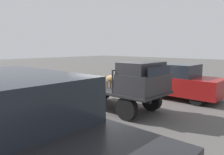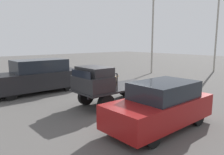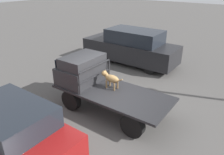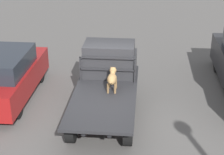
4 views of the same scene
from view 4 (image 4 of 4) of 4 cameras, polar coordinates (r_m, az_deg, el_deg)
ground_plane at (r=11.20m, az=-1.07°, el=-6.08°), size 80.00×80.00×0.00m
flatbed_truck at (r=10.91m, az=-1.10°, el=-3.36°), size 4.19×1.82×0.83m
truck_cab at (r=11.88m, az=-0.39°, el=2.86°), size 1.23×1.70×1.04m
truck_headboard at (r=11.26m, az=-0.72°, el=1.78°), size 0.04×1.70×0.79m
dog at (r=10.82m, az=0.03°, el=-0.04°), size 0.93×0.27×0.63m
parked_sedan at (r=12.43m, az=-15.92°, el=0.31°), size 4.10×1.71×1.61m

